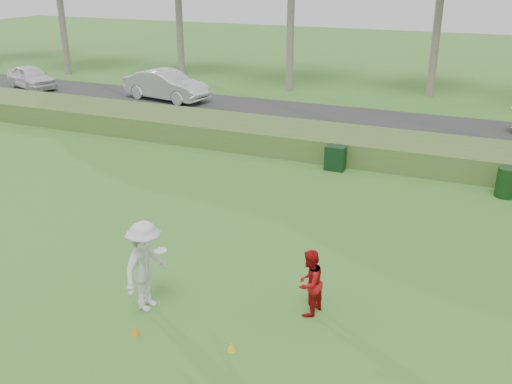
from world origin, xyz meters
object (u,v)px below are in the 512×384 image
at_px(car_mid, 166,85).
at_px(utility_cabinet, 335,158).
at_px(cone_orange, 135,330).
at_px(car_left, 31,77).
at_px(player_white, 146,266).
at_px(player_red, 309,283).
at_px(trash_bin, 507,182).
at_px(cone_yellow, 232,347).

bearing_deg(car_mid, utility_cabinet, -113.07).
xyz_separation_m(cone_orange, car_left, (-20.03, 18.36, 0.64)).
bearing_deg(cone_orange, car_left, 137.49).
height_order(player_white, utility_cabinet, player_white).
height_order(player_red, cone_orange, player_red).
height_order(utility_cabinet, car_mid, car_mid).
xyz_separation_m(utility_cabinet, trash_bin, (5.81, -0.33, 0.04)).
height_order(player_red, car_mid, car_mid).
height_order(player_white, trash_bin, player_white).
distance_m(cone_orange, cone_yellow, 2.05).
xyz_separation_m(cone_orange, car_mid, (-10.80, 18.84, 0.77)).
bearing_deg(trash_bin, utility_cabinet, 176.70).
distance_m(car_left, car_mid, 9.24).
relative_size(cone_yellow, trash_bin, 0.20).
xyz_separation_m(cone_orange, utility_cabinet, (0.94, 11.36, 0.35)).
height_order(cone_yellow, car_mid, car_mid).
distance_m(player_white, utility_cabinet, 10.50).
bearing_deg(cone_orange, cone_yellow, 8.30).
distance_m(utility_cabinet, car_left, 22.11).
relative_size(player_white, cone_yellow, 10.47).
distance_m(cone_orange, car_left, 27.17).
bearing_deg(car_left, utility_cabinet, -86.98).
height_order(utility_cabinet, car_left, car_left).
xyz_separation_m(player_white, cone_orange, (0.30, -0.95, -0.93)).
distance_m(cone_yellow, car_left, 28.51).
bearing_deg(cone_orange, player_white, 107.72).
relative_size(player_red, cone_yellow, 7.64).
relative_size(player_red, utility_cabinet, 1.66).
xyz_separation_m(player_white, car_left, (-19.72, 17.40, -0.29)).
relative_size(player_white, trash_bin, 2.08).
distance_m(cone_orange, utility_cabinet, 11.41).
distance_m(player_red, cone_yellow, 2.17).
distance_m(player_red, cone_orange, 3.73).
bearing_deg(player_red, player_white, -59.17).
bearing_deg(car_left, car_mid, -65.52).
relative_size(cone_orange, car_left, 0.05).
bearing_deg(car_mid, cone_yellow, -135.90).
height_order(player_white, cone_yellow, player_white).
distance_m(cone_yellow, car_mid, 22.57).
bearing_deg(player_red, cone_orange, -43.42).
bearing_deg(car_mid, player_red, -131.04).
bearing_deg(player_red, utility_cabinet, -156.32).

